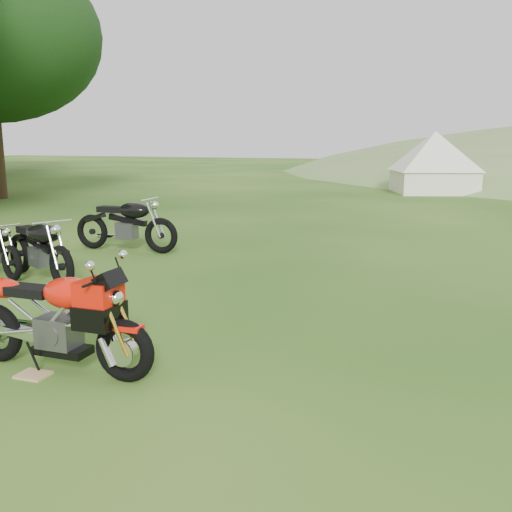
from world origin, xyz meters
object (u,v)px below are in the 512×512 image
at_px(tent_left, 434,161).
at_px(vintage_moto_a, 39,247).
at_px(sport_motorcycle, 56,312).
at_px(plywood_board, 33,375).
at_px(vintage_moto_d, 125,223).

bearing_deg(tent_left, vintage_moto_a, -122.99).
xyz_separation_m(sport_motorcycle, vintage_moto_a, (-2.55, 2.61, -0.05)).
height_order(plywood_board, vintage_moto_a, vintage_moto_a).
bearing_deg(sport_motorcycle, tent_left, 83.51).
xyz_separation_m(plywood_board, vintage_moto_a, (-2.42, 2.79, 0.49)).
distance_m(vintage_moto_a, vintage_moto_d, 2.38).
bearing_deg(plywood_board, vintage_moto_a, 130.90).
distance_m(sport_motorcycle, plywood_board, 0.58).
bearing_deg(vintage_moto_d, tent_left, 71.32).
bearing_deg(tent_left, sport_motorcycle, -114.03).
xyz_separation_m(plywood_board, vintage_moto_d, (-2.54, 5.17, 0.53)).
xyz_separation_m(vintage_moto_a, vintage_moto_d, (-0.13, 2.38, 0.04)).
height_order(sport_motorcycle, vintage_moto_d, sport_motorcycle).
height_order(plywood_board, tent_left, tent_left).
relative_size(plywood_board, vintage_moto_d, 0.13).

